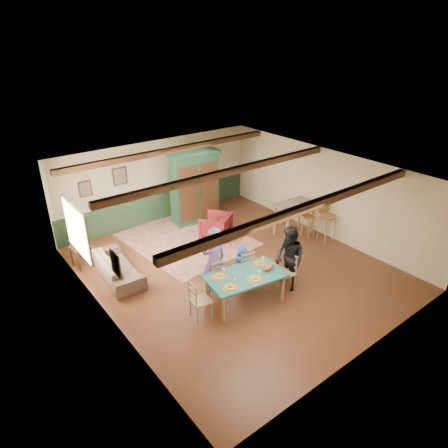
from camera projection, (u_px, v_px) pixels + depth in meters
floor at (235, 268)px, 10.80m from camera, size 8.00×8.00×0.00m
wall_back at (158, 181)px, 13.06m from camera, size 7.00×0.02×2.70m
wall_left at (105, 268)px, 8.29m from camera, size 0.02×8.00×2.70m
wall_right at (324, 193)px, 12.13m from camera, size 0.02×8.00×2.70m
ceiling at (236, 173)px, 9.62m from camera, size 7.00×8.00×0.02m
wainscot_back at (160, 206)px, 13.44m from camera, size 6.95×0.03×0.90m
ceiling_beam_front at (308, 207)px, 8.02m from camera, size 6.95×0.16×0.16m
ceiling_beam_mid at (226, 172)px, 9.94m from camera, size 6.95×0.16×0.16m
ceiling_beam_back at (172, 150)px, 11.79m from camera, size 6.95×0.16×0.16m
window_left at (76, 230)px, 9.43m from camera, size 0.06×1.60×1.30m
picture_left_wall at (116, 264)px, 7.71m from camera, size 0.04×0.42×0.52m
picture_back_a at (120, 176)px, 12.12m from camera, size 0.45×0.04×0.55m
picture_back_b at (85, 189)px, 11.59m from camera, size 0.38×0.04×0.48m
dining_table at (245, 289)px, 9.31m from camera, size 1.93×1.25×0.75m
dining_chair_far_left at (216, 275)px, 9.66m from camera, size 0.48×0.50×0.95m
dining_chair_far_right at (244, 266)px, 10.01m from camera, size 0.48×0.50×0.95m
dining_chair_end_left at (201, 300)px, 8.76m from camera, size 0.50×0.48×0.95m
dining_chair_end_right at (285, 272)px, 9.77m from camera, size 0.50×0.48×0.95m
person_man at (214, 260)px, 9.55m from camera, size 0.68×0.50×1.72m
person_woman at (289, 259)px, 9.66m from camera, size 0.74×0.88×1.65m
person_child at (242, 264)px, 10.06m from camera, size 0.53×0.39×1.00m
cat at (268, 268)px, 9.27m from camera, size 0.38×0.19×0.18m
place_setting_near_left at (230, 285)px, 8.69m from camera, size 0.44×0.36×0.11m
place_setting_near_center at (255, 277)px, 8.97m from camera, size 0.44×0.36×0.11m
place_setting_far_left at (219, 274)px, 9.08m from camera, size 0.44×0.36×0.11m
place_setting_far_right at (259, 262)px, 9.56m from camera, size 0.44×0.36×0.11m
area_rug at (187, 239)px, 12.28m from camera, size 3.36×3.89×0.01m
armoire at (195, 188)px, 12.97m from camera, size 1.74×0.83×2.37m
armchair at (216, 226)px, 12.23m from camera, size 1.16×1.17×0.78m
sofa at (117, 267)px, 10.31m from camera, size 0.93×2.08×0.59m
end_table at (82, 256)px, 10.79m from camera, size 0.55×0.55×0.61m
table_lamp at (79, 237)px, 10.54m from camera, size 0.35×0.35×0.56m
counter_table at (294, 219)px, 12.42m from camera, size 1.27×0.77×1.04m
bar_stool_left at (309, 221)px, 12.31m from camera, size 0.38×0.42×1.01m
bar_stool_right at (327, 221)px, 11.97m from camera, size 0.51×0.55×1.29m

